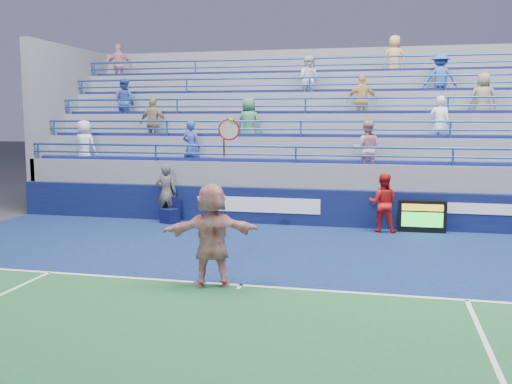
% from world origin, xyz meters
% --- Properties ---
extents(ground, '(120.00, 120.00, 0.00)m').
position_xyz_m(ground, '(0.00, 0.00, 0.00)').
color(ground, '#333538').
extents(sponsor_wall, '(18.00, 0.32, 1.10)m').
position_xyz_m(sponsor_wall, '(0.00, 6.50, 0.55)').
color(sponsor_wall, '#0B113D').
rests_on(sponsor_wall, ground).
extents(bleacher_stand, '(18.00, 5.60, 6.13)m').
position_xyz_m(bleacher_stand, '(-0.01, 10.27, 1.54)').
color(bleacher_stand, slate).
rests_on(bleacher_stand, ground).
extents(serve_speed_board, '(1.32, 0.17, 0.91)m').
position_xyz_m(serve_speed_board, '(3.68, 6.12, 0.46)').
color(serve_speed_board, black).
rests_on(serve_speed_board, ground).
extents(judge_chair, '(0.58, 0.59, 0.80)m').
position_xyz_m(judge_chair, '(-3.75, 5.94, 0.26)').
color(judge_chair, '#0B0F37').
rests_on(judge_chair, ground).
extents(tennis_player, '(1.94, 1.21, 3.20)m').
position_xyz_m(tennis_player, '(-0.54, -0.10, 1.00)').
color(tennis_player, white).
rests_on(tennis_player, ground).
extents(line_judge, '(0.72, 0.53, 1.79)m').
position_xyz_m(line_judge, '(-3.96, 6.16, 0.90)').
color(line_judge, '#141538').
rests_on(line_judge, ground).
extents(ball_girl, '(0.84, 0.67, 1.67)m').
position_xyz_m(ball_girl, '(2.60, 5.96, 0.83)').
color(ball_girl, red).
rests_on(ball_girl, ground).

